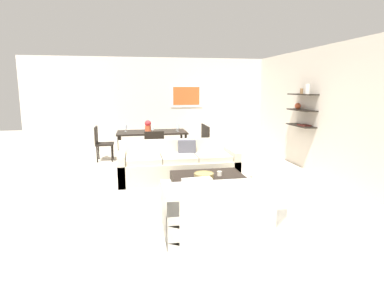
# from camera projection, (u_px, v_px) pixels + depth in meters

# --- Properties ---
(ground_plane) EXTENTS (18.00, 18.00, 0.00)m
(ground_plane) POSITION_uv_depth(u_px,v_px,m) (181.00, 184.00, 6.21)
(ground_plane) COLOR beige
(back_wall_unit) EXTENTS (8.40, 0.09, 2.70)m
(back_wall_unit) POSITION_uv_depth(u_px,v_px,m) (174.00, 104.00, 9.44)
(back_wall_unit) COLOR silver
(back_wall_unit) RESTS_ON ground
(right_wall_shelf_unit) EXTENTS (0.34, 8.20, 2.70)m
(right_wall_shelf_unit) POSITION_uv_depth(u_px,v_px,m) (311.00, 110.00, 7.08)
(right_wall_shelf_unit) COLOR silver
(right_wall_shelf_unit) RESTS_ON ground
(sofa_beige) EXTENTS (2.36, 0.90, 0.78)m
(sofa_beige) POSITION_uv_depth(u_px,v_px,m) (178.00, 165.00, 6.48)
(sofa_beige) COLOR beige
(sofa_beige) RESTS_ON ground
(loveseat_white) EXTENTS (1.45, 0.90, 0.78)m
(loveseat_white) POSITION_uv_depth(u_px,v_px,m) (219.00, 210.00, 4.12)
(loveseat_white) COLOR silver
(loveseat_white) RESTS_ON ground
(coffee_table) EXTENTS (1.21, 1.03, 0.38)m
(coffee_table) POSITION_uv_depth(u_px,v_px,m) (209.00, 187.00, 5.39)
(coffee_table) COLOR black
(coffee_table) RESTS_ON ground
(decorative_bowl) EXTENTS (0.33, 0.33, 0.08)m
(decorative_bowl) POSITION_uv_depth(u_px,v_px,m) (204.00, 175.00, 5.30)
(decorative_bowl) COLOR #99844C
(decorative_bowl) RESTS_ON coffee_table
(candle_jar) EXTENTS (0.08, 0.08, 0.08)m
(candle_jar) POSITION_uv_depth(u_px,v_px,m) (219.00, 173.00, 5.40)
(candle_jar) COLOR silver
(candle_jar) RESTS_ON coffee_table
(dining_table) EXTENTS (1.74, 0.87, 0.75)m
(dining_table) POSITION_uv_depth(u_px,v_px,m) (152.00, 134.00, 8.11)
(dining_table) COLOR black
(dining_table) RESTS_ON ground
(dining_chair_left_far) EXTENTS (0.44, 0.44, 0.88)m
(dining_chair_left_far) POSITION_uv_depth(u_px,v_px,m) (101.00, 141.00, 8.11)
(dining_chair_left_far) COLOR black
(dining_chair_left_far) RESTS_ON ground
(dining_chair_right_near) EXTENTS (0.44, 0.44, 0.88)m
(dining_chair_right_near) POSITION_uv_depth(u_px,v_px,m) (203.00, 141.00, 8.18)
(dining_chair_right_near) COLOR black
(dining_chair_right_near) RESTS_ON ground
(dining_chair_foot) EXTENTS (0.44, 0.44, 0.88)m
(dining_chair_foot) POSITION_uv_depth(u_px,v_px,m) (154.00, 147.00, 7.33)
(dining_chair_foot) COLOR black
(dining_chair_foot) RESTS_ON ground
(dining_chair_right_far) EXTENTS (0.44, 0.44, 0.88)m
(dining_chair_right_far) POSITION_uv_depth(u_px,v_px,m) (200.00, 138.00, 8.56)
(dining_chair_right_far) COLOR black
(dining_chair_right_far) RESTS_ON ground
(wine_glass_left_far) EXTENTS (0.08, 0.08, 0.17)m
(wine_glass_left_far) POSITION_uv_depth(u_px,v_px,m) (125.00, 127.00, 8.07)
(wine_glass_left_far) COLOR silver
(wine_glass_left_far) RESTS_ON dining_table
(wine_glass_foot) EXTENTS (0.07, 0.07, 0.18)m
(wine_glass_foot) POSITION_uv_depth(u_px,v_px,m) (153.00, 128.00, 7.71)
(wine_glass_foot) COLOR silver
(wine_glass_foot) RESTS_ON dining_table
(wine_glass_right_far) EXTENTS (0.07, 0.07, 0.17)m
(wine_glass_right_far) POSITION_uv_depth(u_px,v_px,m) (177.00, 126.00, 8.30)
(wine_glass_right_far) COLOR silver
(wine_glass_right_far) RESTS_ON dining_table
(wine_glass_right_near) EXTENTS (0.08, 0.08, 0.17)m
(wine_glass_right_near) POSITION_uv_depth(u_px,v_px,m) (178.00, 127.00, 8.09)
(wine_glass_right_near) COLOR silver
(wine_glass_right_near) RESTS_ON dining_table
(centerpiece_vase) EXTENTS (0.16, 0.16, 0.29)m
(centerpiece_vase) POSITION_uv_depth(u_px,v_px,m) (148.00, 126.00, 8.05)
(centerpiece_vase) COLOR #D85933
(centerpiece_vase) RESTS_ON dining_table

